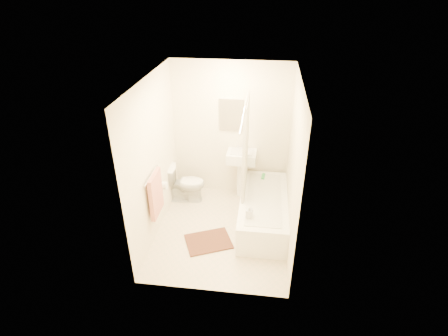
# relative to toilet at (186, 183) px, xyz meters

# --- Properties ---
(floor) EXTENTS (2.40, 2.40, 0.00)m
(floor) POSITION_rel_toilet_xyz_m (0.75, -0.80, -0.33)
(floor) COLOR beige
(floor) RESTS_ON ground
(ceiling) EXTENTS (2.40, 2.40, 0.00)m
(ceiling) POSITION_rel_toilet_xyz_m (0.75, -0.80, 2.07)
(ceiling) COLOR white
(ceiling) RESTS_ON ground
(wall_back) EXTENTS (2.00, 0.02, 2.40)m
(wall_back) POSITION_rel_toilet_xyz_m (0.75, 0.40, 0.87)
(wall_back) COLOR beige
(wall_back) RESTS_ON ground
(wall_left) EXTENTS (0.02, 2.40, 2.40)m
(wall_left) POSITION_rel_toilet_xyz_m (-0.25, -0.80, 0.87)
(wall_left) COLOR beige
(wall_left) RESTS_ON ground
(wall_right) EXTENTS (0.02, 2.40, 2.40)m
(wall_right) POSITION_rel_toilet_xyz_m (1.75, -0.80, 0.87)
(wall_right) COLOR beige
(wall_right) RESTS_ON ground
(mirror) EXTENTS (0.40, 0.03, 0.55)m
(mirror) POSITION_rel_toilet_xyz_m (0.75, 0.38, 1.17)
(mirror) COLOR white
(mirror) RESTS_ON wall_back
(curtain_rod) EXTENTS (0.03, 1.70, 0.03)m
(curtain_rod) POSITION_rel_toilet_xyz_m (1.05, -0.70, 1.67)
(curtain_rod) COLOR silver
(curtain_rod) RESTS_ON wall_back
(shower_curtain) EXTENTS (0.04, 0.80, 1.55)m
(shower_curtain) POSITION_rel_toilet_xyz_m (1.05, -0.30, 0.89)
(shower_curtain) COLOR silver
(shower_curtain) RESTS_ON curtain_rod
(towel_bar) EXTENTS (0.02, 0.60, 0.02)m
(towel_bar) POSITION_rel_toilet_xyz_m (-0.21, -1.05, 0.77)
(towel_bar) COLOR silver
(towel_bar) RESTS_ON wall_left
(towel) EXTENTS (0.06, 0.45, 0.66)m
(towel) POSITION_rel_toilet_xyz_m (-0.18, -1.05, 0.45)
(towel) COLOR #CC7266
(towel) RESTS_ON towel_bar
(toilet_paper) EXTENTS (0.11, 0.12, 0.12)m
(toilet_paper) POSITION_rel_toilet_xyz_m (-0.18, -0.68, 0.37)
(toilet_paper) COLOR white
(toilet_paper) RESTS_ON wall_left
(toilet) EXTENTS (0.70, 0.43, 0.66)m
(toilet) POSITION_rel_toilet_xyz_m (0.00, 0.00, 0.00)
(toilet) COLOR silver
(toilet) RESTS_ON floor
(sink) EXTENTS (0.51, 0.41, 0.98)m
(sink) POSITION_rel_toilet_xyz_m (0.96, 0.25, 0.16)
(sink) COLOR white
(sink) RESTS_ON floor
(bathtub) EXTENTS (0.74, 1.69, 0.47)m
(bathtub) POSITION_rel_toilet_xyz_m (1.38, -0.50, -0.09)
(bathtub) COLOR white
(bathtub) RESTS_ON floor
(bath_mat) EXTENTS (0.80, 0.72, 0.02)m
(bath_mat) POSITION_rel_toilet_xyz_m (0.58, -1.09, -0.32)
(bath_mat) COLOR #48291E
(bath_mat) RESTS_ON floor
(soap_bottle) EXTENTS (0.10, 0.10, 0.20)m
(soap_bottle) POSITION_rel_toilet_xyz_m (1.18, -1.03, 0.25)
(soap_bottle) COLOR silver
(soap_bottle) RESTS_ON bathtub
(scrub_brush) EXTENTS (0.07, 0.18, 0.04)m
(scrub_brush) POSITION_rel_toilet_xyz_m (1.35, 0.13, 0.16)
(scrub_brush) COLOR green
(scrub_brush) RESTS_ON bathtub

